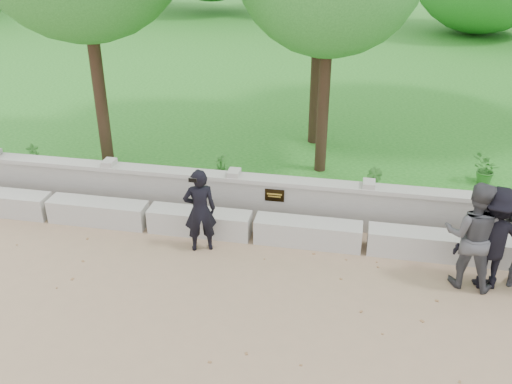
% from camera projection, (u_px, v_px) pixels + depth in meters
% --- Properties ---
extents(ground, '(80.00, 80.00, 0.00)m').
position_uv_depth(ground, '(229.00, 301.00, 8.76)').
color(ground, '#8C7256').
rests_on(ground, ground).
extents(lawn, '(40.00, 22.00, 0.25)m').
position_uv_depth(lawn, '(317.00, 66.00, 20.96)').
color(lawn, '#175914').
rests_on(lawn, ground).
extents(concrete_bench, '(11.90, 0.45, 0.45)m').
position_uv_depth(concrete_bench, '(253.00, 227.00, 10.32)').
color(concrete_bench, '#A9A7A0').
rests_on(concrete_bench, ground).
extents(parapet_wall, '(12.50, 0.35, 0.90)m').
position_uv_depth(parapet_wall, '(260.00, 198.00, 10.83)').
color(parapet_wall, '#9F9D96').
rests_on(parapet_wall, ground).
extents(man_main, '(0.66, 0.62, 1.54)m').
position_uv_depth(man_main, '(200.00, 210.00, 9.76)').
color(man_main, black).
rests_on(man_main, ground).
extents(visitor_left, '(0.99, 0.84, 1.79)m').
position_uv_depth(visitor_left, '(473.00, 235.00, 8.78)').
color(visitor_left, '#3B3C40').
rests_on(visitor_left, ground).
extents(visitor_mid, '(1.19, 0.80, 1.72)m').
position_uv_depth(visitor_mid, '(493.00, 239.00, 8.77)').
color(visitor_mid, black).
rests_on(visitor_mid, ground).
extents(shrub_a, '(0.33, 0.33, 0.53)m').
position_uv_depth(shrub_a, '(34.00, 156.00, 12.52)').
color(shrub_a, '#2F7126').
rests_on(shrub_a, lawn).
extents(shrub_b, '(0.46, 0.48, 0.68)m').
position_uv_depth(shrub_b, '(373.00, 185.00, 11.03)').
color(shrub_b, '#2F7126').
rests_on(shrub_b, lawn).
extents(shrub_c, '(0.72, 0.73, 0.61)m').
position_uv_depth(shrub_c, '(485.00, 170.00, 11.75)').
color(shrub_c, '#2F7126').
rests_on(shrub_c, lawn).
extents(shrub_d, '(0.42, 0.44, 0.61)m').
position_uv_depth(shrub_d, '(221.00, 168.00, 11.84)').
color(shrub_d, '#2F7126').
rests_on(shrub_d, lawn).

